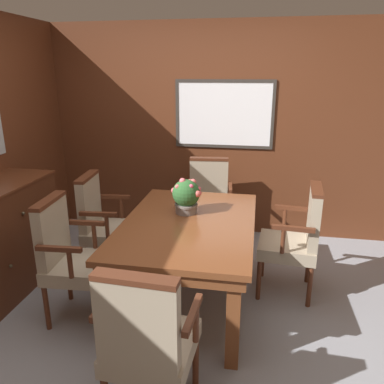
# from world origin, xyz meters

# --- Properties ---
(ground_plane) EXTENTS (14.00, 14.00, 0.00)m
(ground_plane) POSITION_xyz_m (0.00, 0.00, 0.00)
(ground_plane) COLOR #93969E
(wall_back) EXTENTS (7.20, 0.08, 2.45)m
(wall_back) POSITION_xyz_m (0.00, 1.92, 1.23)
(wall_back) COLOR #5B2D19
(wall_back) RESTS_ON ground_plane
(dining_table) EXTENTS (1.05, 1.56, 0.75)m
(dining_table) POSITION_xyz_m (0.15, 0.30, 0.65)
(dining_table) COLOR brown
(dining_table) RESTS_ON ground_plane
(chair_left_near) EXTENTS (0.51, 0.54, 1.00)m
(chair_left_near) POSITION_xyz_m (-0.73, -0.04, 0.55)
(chair_left_near) COLOR #562B19
(chair_left_near) RESTS_ON ground_plane
(chair_head_far) EXTENTS (0.55, 0.53, 1.00)m
(chair_head_far) POSITION_xyz_m (0.16, 1.44, 0.55)
(chair_head_far) COLOR #562B19
(chair_head_far) RESTS_ON ground_plane
(chair_right_far) EXTENTS (0.52, 0.54, 1.00)m
(chair_right_far) POSITION_xyz_m (1.05, 0.62, 0.55)
(chair_right_far) COLOR #562B19
(chair_right_far) RESTS_ON ground_plane
(chair_head_near) EXTENTS (0.53, 0.51, 1.00)m
(chair_head_near) POSITION_xyz_m (0.14, -0.87, 0.55)
(chair_head_near) COLOR #562B19
(chair_head_near) RESTS_ON ground_plane
(chair_left_far) EXTENTS (0.52, 0.55, 1.00)m
(chair_left_far) POSITION_xyz_m (-0.74, 0.65, 0.55)
(chair_left_far) COLOR #562B19
(chair_left_far) RESTS_ON ground_plane
(potted_plant) EXTENTS (0.26, 0.24, 0.31)m
(potted_plant) POSITION_xyz_m (0.10, 0.48, 0.91)
(potted_plant) COLOR gray
(potted_plant) RESTS_ON dining_table
(sideboard_cabinet) EXTENTS (0.52, 1.16, 0.98)m
(sideboard_cabinet) POSITION_xyz_m (-1.52, 0.22, 0.49)
(sideboard_cabinet) COLOR #512816
(sideboard_cabinet) RESTS_ON ground_plane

